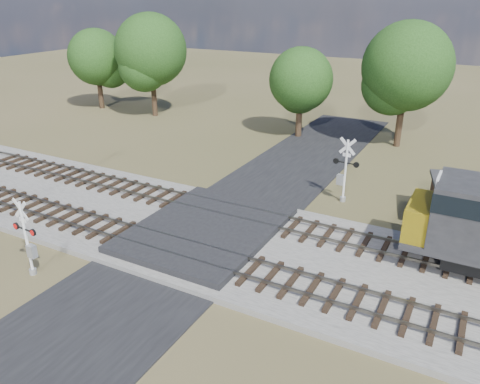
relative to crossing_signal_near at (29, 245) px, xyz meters
The scene contains 10 objects.
ground 8.49m from the crossing_signal_near, 52.25° to the left, with size 160.00×160.00×0.00m, color #464625.
ballast_bed 16.75m from the crossing_signal_near, 25.16° to the left, with size 140.00×10.00×0.30m, color gray.
road 8.49m from the crossing_signal_near, 52.25° to the left, with size 7.00×60.00×0.08m, color black.
crossing_panel 8.84m from the crossing_signal_near, 54.26° to the left, with size 7.00×9.00×0.62m, color #262628.
track_near 9.50m from the crossing_signal_near, 29.18° to the left, with size 140.00×2.60×0.33m.
track_far 12.70m from the crossing_signal_near, 49.38° to the left, with size 140.00×2.60×0.33m.
crossing_signal_near is the anchor object (origin of this frame).
crossing_signal_far 18.29m from the crossing_signal_near, 56.11° to the left, with size 1.69×0.38×4.19m.
equipment_shed 22.97m from the crossing_signal_near, 41.32° to the left, with size 4.52×4.52×2.57m.
treeline 30.30m from the crossing_signal_near, 64.92° to the left, with size 79.38×11.42×11.35m.
Camera 1 is at (12.34, -18.51, 12.19)m, focal length 35.00 mm.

